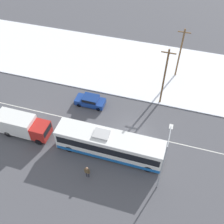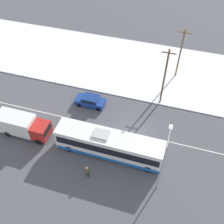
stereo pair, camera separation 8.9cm
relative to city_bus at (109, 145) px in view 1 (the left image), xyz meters
The scene contains 10 objects.
ground_plane 4.44m from the city_bus, 63.23° to the left, with size 120.00×120.00×0.00m, color #4C4C51.
snow_lot 17.45m from the city_bus, 83.85° to the left, with size 80.00×15.02×0.12m.
lane_marking_center 4.44m from the city_bus, 63.23° to the left, with size 60.00×0.12×0.00m.
city_bus is the anchor object (origin of this frame).
box_truck 11.11m from the city_bus, behind, with size 6.58×2.30×2.82m.
sedan_car 8.59m from the city_bus, 125.07° to the left, with size 4.10×1.80×1.48m.
pedestrian_at_stop 3.99m from the city_bus, 110.47° to the right, with size 0.65×0.29×1.80m.
streetlamp 7.20m from the city_bus, 18.97° to the right, with size 0.36×2.86×7.29m.
utility_pole_roadside 11.48m from the city_bus, 67.33° to the left, with size 1.80×0.24×8.71m.
utility_pole_snowlot 17.98m from the city_bus, 71.73° to the left, with size 1.80×0.24×7.99m.
Camera 1 is at (3.55, -20.72, 25.92)m, focal length 42.00 mm.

